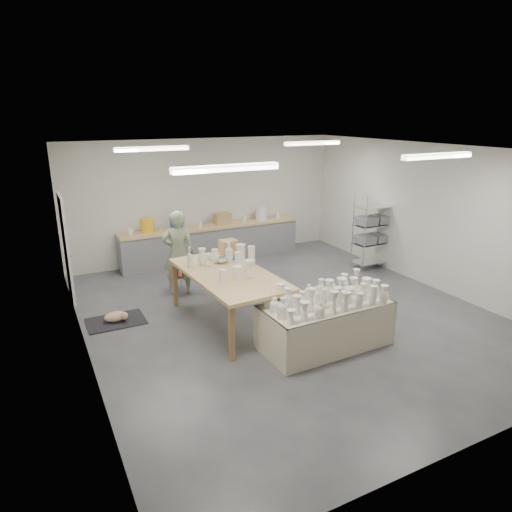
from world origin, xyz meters
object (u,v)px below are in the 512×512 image
potter (178,253)px  red_stool (176,276)px  work_table (228,270)px  drying_table (325,322)px

potter → red_stool: potter is taller
work_table → red_stool: size_ratio=5.73×
drying_table → red_stool: (-1.38, 3.45, -0.13)m
work_table → potter: (-0.41, 1.56, -0.06)m
red_stool → drying_table: bearing=-68.3°
drying_table → red_stool: drying_table is taller
drying_table → red_stool: bearing=110.5°
drying_table → work_table: work_table is taller
drying_table → potter: size_ratio=1.19×
drying_table → potter: bearing=112.2°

